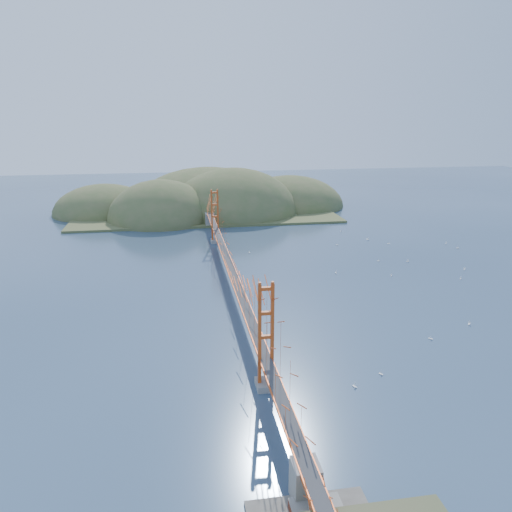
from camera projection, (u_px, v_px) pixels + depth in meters
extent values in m
plane|color=#2B3F57|center=(232.00, 289.00, 80.56)|extent=(320.00, 320.00, 0.00)
cube|color=gray|center=(266.00, 384.00, 52.07)|extent=(2.00, 2.40, 0.70)
cube|color=gray|center=(216.00, 241.00, 108.85)|extent=(2.00, 2.40, 0.70)
cube|color=#CD4816|center=(231.00, 270.00, 79.63)|extent=(1.40, 92.00, 0.16)
cube|color=#CD4816|center=(231.00, 271.00, 79.68)|extent=(1.33, 92.00, 0.24)
cube|color=#38383A|center=(231.00, 269.00, 79.60)|extent=(1.19, 92.00, 0.03)
cube|color=gray|center=(305.00, 483.00, 36.56)|extent=(2.00, 2.20, 3.30)
cube|color=gray|center=(210.00, 220.00, 123.62)|extent=(2.20, 2.60, 3.30)
cube|color=gray|center=(313.00, 505.00, 34.72)|extent=(0.50, 0.70, 2.95)
cube|color=brown|center=(317.00, 512.00, 35.21)|extent=(3.70, 2.30, 0.75)
cube|color=gray|center=(317.00, 507.00, 35.09)|extent=(3.70, 2.30, 0.10)
cylinder|color=white|center=(317.00, 502.00, 34.97)|extent=(0.03, 0.03, 1.00)
cube|color=brown|center=(205.00, 211.00, 141.05)|extent=(70.00, 40.00, 0.60)
ellipsoid|color=brown|center=(162.00, 220.00, 131.66)|extent=(28.00, 28.00, 21.00)
ellipsoid|color=brown|center=(234.00, 213.00, 140.49)|extent=(36.00, 36.00, 25.00)
ellipsoid|color=brown|center=(290.00, 206.00, 150.89)|extent=(32.00, 32.00, 18.00)
ellipsoid|color=brown|center=(105.00, 213.00, 140.50)|extent=(28.00, 28.00, 16.00)
ellipsoid|color=brown|center=(209.00, 203.00, 154.68)|extent=(44.00, 44.00, 22.00)
cube|color=white|center=(378.00, 261.00, 95.55)|extent=(0.42, 0.48, 0.09)
cylinder|color=white|center=(379.00, 260.00, 95.48)|extent=(0.01, 0.01, 0.53)
cube|color=white|center=(381.00, 374.00, 54.67)|extent=(0.40, 0.51, 0.09)
cylinder|color=white|center=(381.00, 372.00, 54.60)|extent=(0.01, 0.01, 0.55)
cube|color=white|center=(337.00, 245.00, 106.81)|extent=(0.54, 0.39, 0.09)
cylinder|color=white|center=(337.00, 244.00, 106.73)|extent=(0.02, 0.02, 0.57)
cube|color=white|center=(446.00, 243.00, 108.05)|extent=(0.44, 0.51, 0.09)
cylinder|color=white|center=(446.00, 242.00, 107.97)|extent=(0.01, 0.01, 0.56)
cube|color=white|center=(336.00, 273.00, 88.50)|extent=(0.18, 0.54, 0.10)
cylinder|color=white|center=(336.00, 271.00, 88.42)|extent=(0.02, 0.02, 0.59)
cube|color=white|center=(355.00, 387.00, 52.20)|extent=(0.38, 0.56, 0.10)
cylinder|color=white|center=(355.00, 384.00, 52.12)|extent=(0.02, 0.02, 0.59)
cube|color=white|center=(391.00, 276.00, 86.99)|extent=(0.39, 0.51, 0.09)
cylinder|color=white|center=(391.00, 274.00, 86.92)|extent=(0.01, 0.01, 0.54)
cube|color=white|center=(389.00, 244.00, 107.80)|extent=(0.51, 0.19, 0.09)
cylinder|color=white|center=(389.00, 243.00, 107.72)|extent=(0.01, 0.01, 0.54)
cube|color=white|center=(249.00, 253.00, 100.93)|extent=(0.54, 0.43, 0.10)
cylinder|color=white|center=(249.00, 251.00, 100.85)|extent=(0.02, 0.02, 0.57)
cube|color=white|center=(464.00, 269.00, 90.43)|extent=(0.48, 0.59, 0.11)
cylinder|color=white|center=(465.00, 268.00, 90.34)|extent=(0.02, 0.02, 0.63)
cube|color=white|center=(461.00, 279.00, 85.48)|extent=(0.30, 0.53, 0.09)
cylinder|color=white|center=(461.00, 277.00, 85.40)|extent=(0.01, 0.01, 0.55)
cube|color=white|center=(408.00, 261.00, 95.22)|extent=(0.58, 0.32, 0.10)
cylinder|color=white|center=(408.00, 260.00, 95.13)|extent=(0.02, 0.02, 0.60)
cube|color=white|center=(368.00, 239.00, 111.29)|extent=(0.48, 0.65, 0.11)
cylinder|color=white|center=(368.00, 238.00, 111.20)|extent=(0.02, 0.02, 0.69)
cube|color=white|center=(458.00, 248.00, 104.33)|extent=(0.61, 0.21, 0.11)
cylinder|color=white|center=(458.00, 247.00, 104.24)|extent=(0.02, 0.02, 0.66)
cube|color=white|center=(469.00, 324.00, 67.33)|extent=(0.56, 0.59, 0.11)
cylinder|color=white|center=(469.00, 322.00, 67.24)|extent=(0.02, 0.02, 0.67)
cube|color=white|center=(341.00, 231.00, 118.77)|extent=(0.25, 0.51, 0.09)
cylinder|color=white|center=(341.00, 230.00, 118.70)|extent=(0.01, 0.01, 0.54)
cube|color=white|center=(430.00, 339.00, 63.10)|extent=(0.50, 0.54, 0.10)
cylinder|color=white|center=(431.00, 337.00, 63.01)|extent=(0.02, 0.02, 0.60)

